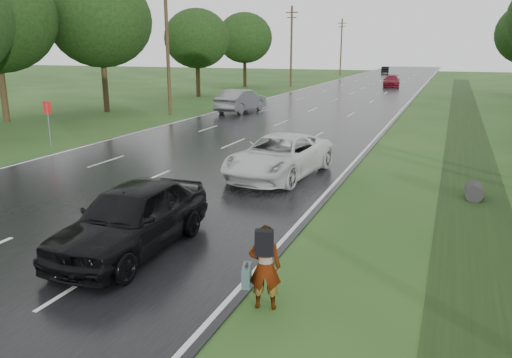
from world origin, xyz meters
The scene contains 18 objects.
road centered at (0.00, 45.00, 0.02)m, with size 14.00×180.00×0.04m, color black.
edge_stripe_east centered at (6.75, 45.00, 0.04)m, with size 0.12×180.00×0.01m, color silver.
edge_stripe_west centered at (-6.75, 45.00, 0.04)m, with size 0.12×180.00×0.01m, color silver.
center_line centered at (0.00, 45.00, 0.04)m, with size 0.12×180.00×0.01m, color silver.
drainage_ditch centered at (11.50, 18.71, 0.04)m, with size 2.20×120.00×0.56m.
road_sign centered at (-8.50, 12.00, 1.64)m, with size 0.50×0.06×2.30m.
utility_pole_mid centered at (-9.20, 25.00, 5.20)m, with size 1.60×0.26×10.00m.
utility_pole_far centered at (-9.20, 55.00, 5.20)m, with size 1.60×0.26×10.00m.
utility_pole_distant centered at (-9.20, 85.00, 5.20)m, with size 1.60×0.26×10.00m.
tree_west_c centered at (-15.00, 25.00, 6.92)m, with size 7.80×7.80×10.43m.
tree_west_d centered at (-14.20, 39.00, 5.82)m, with size 6.60×6.60×8.80m.
tree_west_f centered at (-14.80, 53.00, 6.14)m, with size 7.00×7.00×9.29m.
pedestrian centered at (7.49, 0.57, 0.88)m, with size 0.88×0.67×1.70m.
white_pickup centered at (4.47, 10.35, 0.84)m, with size 2.65×5.75×1.60m, color white.
dark_sedan centered at (3.50, 2.00, 0.90)m, with size 2.03×5.04×1.72m, color black.
silver_sedan centered at (-4.88, 28.47, 0.92)m, with size 1.87×5.35×1.76m, color gray.
far_car_red centered at (2.96, 59.43, 0.77)m, with size 2.06×5.06×1.47m, color maroon.
far_car_dark centered at (-2.44, 95.16, 0.71)m, with size 1.43×4.09×1.35m, color black.
Camera 1 is at (10.55, -7.65, 4.91)m, focal length 35.00 mm.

